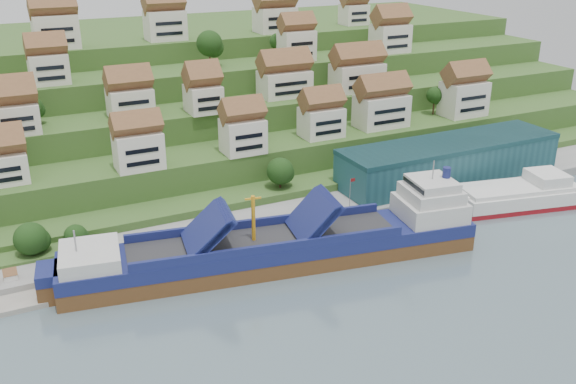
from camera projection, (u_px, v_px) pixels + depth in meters
ground at (299, 255)px, 131.73m from camera, size 300.00×300.00×0.00m
quay at (345, 206)px, 151.95m from camera, size 180.00×14.00×2.20m
hillside at (158, 96)px, 213.61m from camera, size 260.00×128.00×31.00m
hillside_village at (199, 82)px, 172.22m from camera, size 159.06×64.69×29.21m
hillside_trees at (181, 128)px, 157.61m from camera, size 145.99×62.74×32.92m
warehouse at (449, 160)px, 164.42m from camera, size 60.00×15.00×10.00m
flagpole at (350, 192)px, 144.84m from camera, size 1.28×0.16×8.00m
cargo_ship at (286, 247)px, 127.26m from camera, size 83.27×25.99×18.30m
second_ship at (520, 196)px, 154.14m from camera, size 31.52×17.01×8.66m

